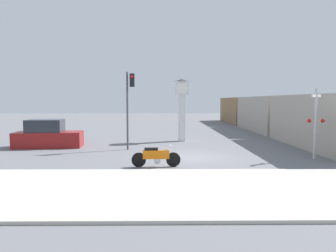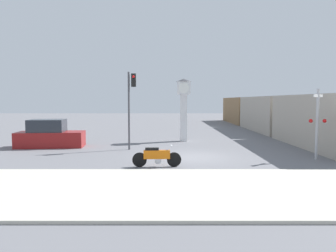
# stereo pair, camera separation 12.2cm
# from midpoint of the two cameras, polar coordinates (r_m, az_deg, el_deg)

# --- Properties ---
(ground_plane) EXTENTS (120.00, 120.00, 0.00)m
(ground_plane) POSITION_cam_midpoint_polar(r_m,az_deg,el_deg) (17.63, 3.75, -5.41)
(ground_plane) COLOR slate
(sidewalk_strip) EXTENTS (36.00, 6.00, 0.10)m
(sidewalk_strip) POSITION_cam_midpoint_polar(r_m,az_deg,el_deg) (11.23, 6.34, -10.90)
(sidewalk_strip) COLOR #BCB7A8
(sidewalk_strip) RESTS_ON ground_plane
(motorcycle) EXTENTS (2.23, 0.48, 0.98)m
(motorcycle) POSITION_cam_midpoint_polar(r_m,az_deg,el_deg) (14.97, -2.35, -5.33)
(motorcycle) COLOR black
(motorcycle) RESTS_ON ground_plane
(clock_tower) EXTENTS (1.14, 1.14, 4.61)m
(clock_tower) POSITION_cam_midpoint_polar(r_m,az_deg,el_deg) (24.23, 2.27, 4.54)
(clock_tower) COLOR white
(clock_tower) RESTS_ON ground_plane
(freight_train) EXTENTS (2.80, 34.89, 3.40)m
(freight_train) POSITION_cam_midpoint_polar(r_m,az_deg,el_deg) (34.08, 16.26, 2.07)
(freight_train) COLOR #ADA393
(freight_train) RESTS_ON ground_plane
(traffic_light) EXTENTS (0.50, 0.35, 4.75)m
(traffic_light) POSITION_cam_midpoint_polar(r_m,az_deg,el_deg) (20.12, -6.89, 5.06)
(traffic_light) COLOR #47474C
(traffic_light) RESTS_ON ground_plane
(railroad_crossing_signal) EXTENTS (0.90, 0.82, 3.61)m
(railroad_crossing_signal) POSITION_cam_midpoint_polar(r_m,az_deg,el_deg) (18.34, 24.13, 0.81)
(railroad_crossing_signal) COLOR #B7B7BC
(railroad_crossing_signal) RESTS_ON ground_plane
(parked_car) EXTENTS (4.34, 2.17, 1.80)m
(parked_car) POSITION_cam_midpoint_polar(r_m,az_deg,el_deg) (22.56, -20.36, -1.59)
(parked_car) COLOR maroon
(parked_car) RESTS_ON ground_plane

